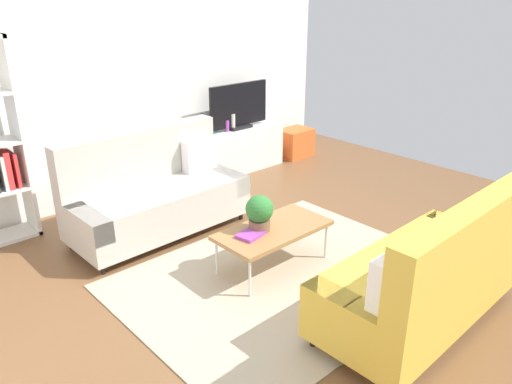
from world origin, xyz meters
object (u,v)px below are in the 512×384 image
at_px(tv_console, 238,149).
at_px(vase_0, 203,129).
at_px(coffee_table, 273,231).
at_px(tv, 239,107).
at_px(storage_trunk, 295,143).
at_px(bottle_1, 233,122).
at_px(vase_1, 214,126).
at_px(table_book_0, 251,234).
at_px(couch_beige, 156,194).
at_px(couch_green, 428,275).
at_px(potted_plant, 259,212).
at_px(bottle_0, 227,126).

distance_m(tv_console, vase_0, 0.71).
distance_m(coffee_table, tv, 2.86).
relative_size(storage_trunk, bottle_1, 2.26).
bearing_deg(vase_1, vase_0, 180.00).
bearing_deg(vase_0, table_book_0, -117.87).
relative_size(couch_beige, bottle_1, 8.33).
relative_size(couch_green, coffee_table, 1.74).
xyz_separation_m(couch_beige, vase_1, (1.56, 0.97, 0.29)).
xyz_separation_m(couch_beige, table_book_0, (0.12, -1.40, -0.01)).
height_order(potted_plant, bottle_0, bottle_0).
bearing_deg(coffee_table, storage_trunk, 40.07).
height_order(tv, bottle_0, tv).
bearing_deg(coffee_table, bottle_0, 59.95).
bearing_deg(couch_beige, bottle_0, -154.07).
bearing_deg(storage_trunk, table_book_0, -142.86).
xyz_separation_m(coffee_table, tv_console, (1.57, 2.35, -0.07)).
distance_m(potted_plant, bottle_1, 2.74).
relative_size(couch_green, storage_trunk, 3.68).
distance_m(couch_green, table_book_0, 1.55).
bearing_deg(table_book_0, coffee_table, -4.83).
distance_m(storage_trunk, potted_plant, 3.56).
height_order(coffee_table, table_book_0, table_book_0).
height_order(storage_trunk, bottle_0, bottle_0).
distance_m(table_book_0, bottle_0, 2.80).
bearing_deg(table_book_0, couch_green, -69.17).
xyz_separation_m(coffee_table, potted_plant, (-0.12, 0.06, 0.21)).
relative_size(tv_console, vase_1, 7.99).
xyz_separation_m(tv, table_book_0, (-1.83, -2.30, -0.52)).
distance_m(vase_1, bottle_1, 0.29).
bearing_deg(tv_console, storage_trunk, -5.19).
relative_size(table_book_0, bottle_0, 1.52).
bearing_deg(bottle_0, vase_1, 151.22).
distance_m(couch_beige, table_book_0, 1.40).
bearing_deg(table_book_0, tv_console, 51.69).
xyz_separation_m(couch_green, table_book_0, (-0.55, 1.44, -0.01)).
bearing_deg(storage_trunk, bottle_0, 177.43).
relative_size(tv, potted_plant, 2.94).
distance_m(potted_plant, table_book_0, 0.22).
bearing_deg(coffee_table, bottle_1, 57.98).
bearing_deg(tv, tv_console, 90.00).
bearing_deg(couch_beige, bottle_1, -155.46).
distance_m(tv, table_book_0, 2.99).
bearing_deg(couch_beige, potted_plant, 99.86).
distance_m(tv_console, storage_trunk, 1.11).
relative_size(storage_trunk, vase_0, 3.12).
xyz_separation_m(couch_beige, tv, (1.96, 0.90, 0.51)).
bearing_deg(vase_1, potted_plant, -118.93).
height_order(couch_green, vase_1, couch_green).
distance_m(couch_green, potted_plant, 1.54).
bearing_deg(couch_beige, coffee_table, 104.02).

